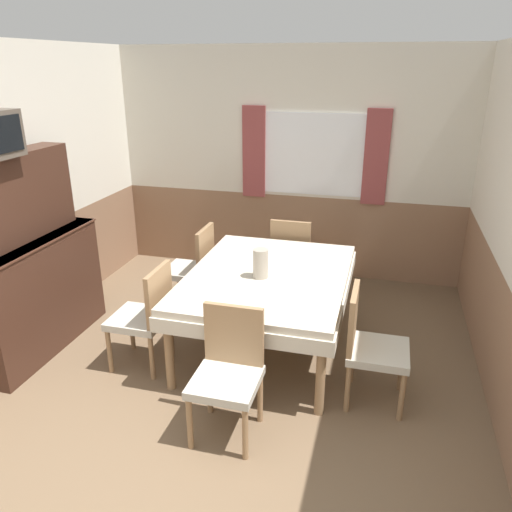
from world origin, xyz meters
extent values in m
cube|color=silver|center=(0.00, 3.75, 1.77)|extent=(4.43, 0.05, 1.65)
cube|color=#89664C|center=(0.00, 3.75, 0.47)|extent=(4.43, 0.05, 0.95)
cube|color=white|center=(0.30, 3.72, 1.44)|extent=(1.22, 0.01, 0.91)
cube|color=brown|center=(-0.39, 3.70, 1.44)|extent=(0.27, 0.03, 1.04)
cube|color=brown|center=(0.99, 3.70, 1.44)|extent=(0.27, 0.03, 1.04)
cube|color=silver|center=(-2.04, 1.86, 1.77)|extent=(0.05, 4.13, 1.65)
cube|color=#89664C|center=(-2.04, 1.86, 0.47)|extent=(0.05, 4.13, 0.95)
cube|color=#89664C|center=(2.04, 1.86, 0.47)|extent=(0.05, 4.13, 0.95)
cube|color=beige|center=(0.21, 1.93, 0.69)|extent=(1.33, 1.75, 0.06)
cube|color=beige|center=(0.21, 1.93, 0.60)|extent=(1.36, 1.78, 0.12)
cylinder|color=#93704C|center=(-0.38, 1.14, 0.33)|extent=(0.07, 0.07, 0.66)
cylinder|color=#93704C|center=(0.80, 1.14, 0.33)|extent=(0.07, 0.07, 0.66)
cylinder|color=#93704C|center=(-0.38, 2.73, 0.33)|extent=(0.07, 0.07, 0.66)
cylinder|color=#93704C|center=(0.80, 2.73, 0.33)|extent=(0.07, 0.07, 0.66)
cylinder|color=#93704C|center=(-0.95, 2.27, 0.20)|extent=(0.04, 0.04, 0.39)
cylinder|color=#93704C|center=(-0.95, 2.65, 0.20)|extent=(0.04, 0.04, 0.39)
cylinder|color=#93704C|center=(-0.57, 2.27, 0.20)|extent=(0.04, 0.04, 0.39)
cylinder|color=#93704C|center=(-0.57, 2.65, 0.20)|extent=(0.04, 0.04, 0.39)
cube|color=#B7B2A3|center=(-0.76, 2.46, 0.42)|extent=(0.44, 0.44, 0.06)
cube|color=#93704C|center=(-0.56, 2.46, 0.68)|extent=(0.04, 0.42, 0.44)
cylinder|color=#93704C|center=(1.37, 1.59, 0.20)|extent=(0.04, 0.04, 0.39)
cylinder|color=#93704C|center=(1.37, 1.21, 0.20)|extent=(0.04, 0.04, 0.39)
cylinder|color=#93704C|center=(0.99, 1.59, 0.20)|extent=(0.04, 0.04, 0.39)
cylinder|color=#93704C|center=(0.99, 1.21, 0.20)|extent=(0.04, 0.04, 0.39)
cube|color=#B7B2A3|center=(1.18, 1.40, 0.42)|extent=(0.44, 0.44, 0.06)
cube|color=#93704C|center=(0.98, 1.40, 0.68)|extent=(0.04, 0.42, 0.44)
cylinder|color=#93704C|center=(0.40, 0.56, 0.20)|extent=(0.04, 0.04, 0.39)
cylinder|color=#93704C|center=(0.02, 0.56, 0.20)|extent=(0.04, 0.04, 0.39)
cylinder|color=#93704C|center=(0.40, 0.94, 0.20)|extent=(0.04, 0.04, 0.39)
cylinder|color=#93704C|center=(0.02, 0.94, 0.20)|extent=(0.04, 0.04, 0.39)
cube|color=#B7B2A3|center=(0.21, 0.75, 0.42)|extent=(0.44, 0.44, 0.06)
cube|color=#93704C|center=(0.21, 0.95, 0.68)|extent=(0.42, 0.04, 0.44)
cylinder|color=#93704C|center=(0.02, 3.30, 0.20)|extent=(0.04, 0.04, 0.39)
cylinder|color=#93704C|center=(0.40, 3.30, 0.20)|extent=(0.04, 0.04, 0.39)
cylinder|color=#93704C|center=(0.02, 2.92, 0.20)|extent=(0.04, 0.04, 0.39)
cylinder|color=#93704C|center=(0.40, 2.92, 0.20)|extent=(0.04, 0.04, 0.39)
cube|color=#B7B2A3|center=(0.21, 3.11, 0.42)|extent=(0.44, 0.44, 0.06)
cube|color=#93704C|center=(0.21, 2.91, 0.68)|extent=(0.42, 0.04, 0.44)
cylinder|color=#93704C|center=(-0.95, 1.21, 0.20)|extent=(0.04, 0.04, 0.39)
cylinder|color=#93704C|center=(-0.95, 1.59, 0.20)|extent=(0.04, 0.04, 0.39)
cylinder|color=#93704C|center=(-0.57, 1.21, 0.20)|extent=(0.04, 0.04, 0.39)
cylinder|color=#93704C|center=(-0.57, 1.59, 0.20)|extent=(0.04, 0.04, 0.39)
cube|color=#B7B2A3|center=(-0.76, 1.40, 0.42)|extent=(0.44, 0.44, 0.06)
cube|color=#93704C|center=(-0.56, 1.40, 0.68)|extent=(0.04, 0.42, 0.44)
cube|color=#3D2319|center=(-1.77, 1.44, 0.51)|extent=(0.44, 1.40, 1.01)
cube|color=#4C2C1F|center=(-1.77, 1.44, 1.00)|extent=(0.46, 1.42, 0.02)
cube|color=#3D2319|center=(-1.83, 1.44, 1.37)|extent=(0.24, 1.26, 0.72)
cube|color=black|center=(-1.62, 1.24, 1.92)|extent=(0.01, 0.35, 0.27)
cylinder|color=#A39989|center=(0.17, 1.84, 0.85)|extent=(0.13, 0.13, 0.25)
camera|label=1|loc=(1.13, -1.88, 2.41)|focal=35.00mm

